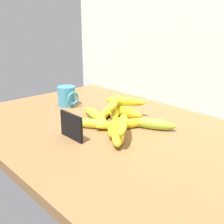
% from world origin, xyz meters
% --- Properties ---
extents(counter_top, '(1.10, 0.76, 0.03)m').
position_xyz_m(counter_top, '(0.00, 0.00, 0.01)').
color(counter_top, olive).
rests_on(counter_top, ground).
extents(back_wall, '(1.30, 0.02, 0.70)m').
position_xyz_m(back_wall, '(0.00, 0.39, 0.35)').
color(back_wall, silver).
rests_on(back_wall, ground).
extents(chalkboard_sign, '(0.11, 0.02, 0.08)m').
position_xyz_m(chalkboard_sign, '(0.01, -0.15, 0.07)').
color(chalkboard_sign, black).
rests_on(chalkboard_sign, counter_top).
extents(coffee_mug, '(0.09, 0.08, 0.08)m').
position_xyz_m(coffee_mug, '(-0.31, 0.04, 0.07)').
color(coffee_mug, teal).
rests_on(coffee_mug, counter_top).
extents(banana_0, '(0.13, 0.18, 0.04)m').
position_xyz_m(banana_0, '(-0.11, 0.14, 0.05)').
color(banana_0, gold).
rests_on(banana_0, counter_top).
extents(banana_1, '(0.15, 0.15, 0.04)m').
position_xyz_m(banana_1, '(0.11, -0.05, 0.05)').
color(banana_1, yellow).
rests_on(banana_1, counter_top).
extents(banana_2, '(0.12, 0.20, 0.03)m').
position_xyz_m(banana_2, '(0.05, 0.03, 0.05)').
color(banana_2, yellow).
rests_on(banana_2, counter_top).
extents(banana_3, '(0.11, 0.15, 0.03)m').
position_xyz_m(banana_3, '(-0.08, 0.07, 0.05)').
color(banana_3, yellow).
rests_on(banana_3, counter_top).
extents(banana_4, '(0.19, 0.14, 0.03)m').
position_xyz_m(banana_4, '(-0.03, -0.05, 0.05)').
color(banana_4, yellow).
rests_on(banana_4, counter_top).
extents(banana_5, '(0.19, 0.08, 0.04)m').
position_xyz_m(banana_5, '(-0.09, 0.02, 0.05)').
color(banana_5, '#A8BD29').
rests_on(banana_5, counter_top).
extents(banana_6, '(0.13, 0.15, 0.04)m').
position_xyz_m(banana_6, '(0.06, -0.02, 0.05)').
color(banana_6, yellow).
rests_on(banana_6, counter_top).
extents(banana_7, '(0.16, 0.16, 0.04)m').
position_xyz_m(banana_7, '(-0.07, 0.11, 0.05)').
color(banana_7, yellow).
rests_on(banana_7, counter_top).
extents(banana_8, '(0.17, 0.06, 0.04)m').
position_xyz_m(banana_8, '(-0.03, 0.12, 0.05)').
color(banana_8, gold).
rests_on(banana_8, counter_top).
extents(banana_9, '(0.16, 0.11, 0.04)m').
position_xyz_m(banana_9, '(0.12, 0.11, 0.05)').
color(banana_9, '#9AB62F').
rests_on(banana_9, counter_top).
extents(banana_10, '(0.15, 0.17, 0.04)m').
position_xyz_m(banana_10, '(-0.07, 0.10, 0.09)').
color(banana_10, gold).
rests_on(banana_10, banana_7).
extents(banana_11, '(0.14, 0.15, 0.03)m').
position_xyz_m(banana_11, '(0.13, -0.04, 0.09)').
color(banana_11, yellow).
rests_on(banana_11, banana_1).
extents(banana_12, '(0.15, 0.11, 0.03)m').
position_xyz_m(banana_12, '(-0.04, 0.13, 0.09)').
color(banana_12, gold).
rests_on(banana_12, banana_8).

